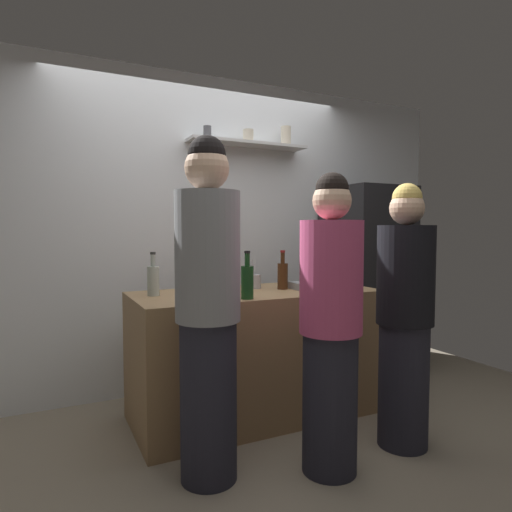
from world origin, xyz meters
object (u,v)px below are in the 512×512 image
(utensil_holder, at_px, (255,281))
(wine_bottle_pale_glass, at_px, (153,279))
(refrigerator, at_px, (366,281))
(person_pink_top, at_px, (331,326))
(water_bottle_plastic, at_px, (324,268))
(wine_bottle_green_glass, at_px, (247,281))
(wine_bottle_amber_glass, at_px, (283,275))
(baking_pan, at_px, (316,285))
(person_grey_hoodie, at_px, (208,310))
(person_blonde, at_px, (405,318))

(utensil_holder, distance_m, wine_bottle_pale_glass, 0.76)
(refrigerator, relative_size, person_pink_top, 1.05)
(person_pink_top, bearing_deg, water_bottle_plastic, -3.63)
(utensil_holder, xyz_separation_m, wine_bottle_green_glass, (-0.26, -0.43, 0.06))
(refrigerator, height_order, person_pink_top, refrigerator)
(water_bottle_plastic, bearing_deg, wine_bottle_amber_glass, -152.71)
(refrigerator, height_order, wine_bottle_amber_glass, refrigerator)
(wine_bottle_amber_glass, bearing_deg, water_bottle_plastic, 27.29)
(refrigerator, bearing_deg, wine_bottle_amber_glass, -161.26)
(wine_bottle_amber_glass, distance_m, wine_bottle_pale_glass, 0.93)
(refrigerator, distance_m, baking_pan, 0.98)
(refrigerator, bearing_deg, baking_pan, -151.67)
(wine_bottle_pale_glass, xyz_separation_m, person_grey_hoodie, (0.11, -0.74, -0.09))
(wine_bottle_amber_glass, bearing_deg, baking_pan, -22.61)
(person_pink_top, bearing_deg, wine_bottle_pale_glass, 67.35)
(person_pink_top, bearing_deg, wine_bottle_green_glass, 52.62)
(person_blonde, bearing_deg, water_bottle_plastic, 54.66)
(person_blonde, height_order, person_pink_top, person_pink_top)
(wine_bottle_pale_glass, height_order, water_bottle_plastic, wine_bottle_pale_glass)
(wine_bottle_green_glass, height_order, person_blonde, person_blonde)
(wine_bottle_pale_glass, distance_m, person_grey_hoodie, 0.75)
(refrigerator, distance_m, person_grey_hoodie, 2.15)
(baking_pan, relative_size, person_pink_top, 0.21)
(wine_bottle_green_glass, height_order, person_grey_hoodie, person_grey_hoodie)
(utensil_holder, height_order, person_blonde, person_blonde)
(wine_bottle_green_glass, distance_m, wine_bottle_pale_glass, 0.64)
(wine_bottle_amber_glass, bearing_deg, wine_bottle_green_glass, -144.78)
(wine_bottle_green_glass, xyz_separation_m, person_blonde, (0.81, -0.52, -0.22))
(wine_bottle_pale_glass, bearing_deg, utensil_holder, 2.38)
(refrigerator, xyz_separation_m, wine_bottle_amber_glass, (-1.09, -0.37, 0.14))
(person_grey_hoodie, relative_size, person_pink_top, 1.11)
(person_pink_top, bearing_deg, person_grey_hoodie, 100.54)
(baking_pan, xyz_separation_m, wine_bottle_green_glass, (-0.65, -0.21, 0.09))
(water_bottle_plastic, bearing_deg, utensil_holder, -167.13)
(person_blonde, relative_size, person_pink_top, 0.98)
(baking_pan, bearing_deg, wine_bottle_pale_glass, 170.61)
(wine_bottle_amber_glass, height_order, person_pink_top, person_pink_top)
(wine_bottle_amber_glass, height_order, person_grey_hoodie, person_grey_hoodie)
(wine_bottle_pale_glass, bearing_deg, person_grey_hoodie, -81.28)
(refrigerator, bearing_deg, water_bottle_plastic, -171.96)
(baking_pan, bearing_deg, person_grey_hoodie, -152.15)
(wine_bottle_pale_glass, height_order, person_blonde, person_blonde)
(wine_bottle_amber_glass, relative_size, wine_bottle_pale_glass, 0.99)
(utensil_holder, height_order, wine_bottle_green_glass, wine_bottle_green_glass)
(water_bottle_plastic, height_order, person_pink_top, person_pink_top)
(wine_bottle_green_glass, bearing_deg, person_grey_hoodie, -138.33)
(water_bottle_plastic, bearing_deg, baking_pan, -131.58)
(baking_pan, height_order, person_grey_hoodie, person_grey_hoodie)
(refrigerator, relative_size, utensil_holder, 7.90)
(wine_bottle_green_glass, height_order, water_bottle_plastic, wine_bottle_green_glass)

